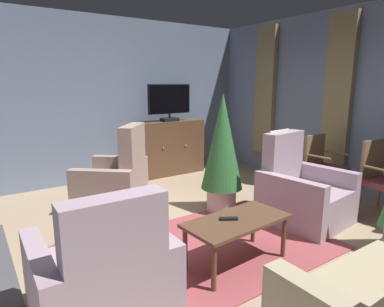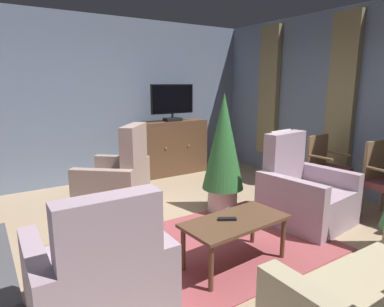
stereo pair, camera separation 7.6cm
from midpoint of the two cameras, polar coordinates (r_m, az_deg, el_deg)
ground_plane at (r=3.81m, az=1.73°, el=-14.70°), size 6.07×6.37×0.04m
wall_back at (r=6.04m, az=-14.91°, el=8.81°), size 6.07×0.10×2.79m
wall_right_with_window at (r=5.53m, az=26.18°, el=7.73°), size 0.10×6.37×2.79m
curtain_panel_near at (r=5.56m, az=23.44°, el=9.43°), size 0.10×0.44×2.34m
curtain_panel_far at (r=6.50m, az=12.11°, el=10.38°), size 0.10×0.44×2.34m
rug_central at (r=3.61m, az=2.52°, el=-15.87°), size 2.53×1.71×0.01m
tv_cabinet at (r=6.26m, az=-4.37°, el=0.83°), size 1.33×0.46×1.00m
television at (r=6.11m, az=-4.25°, el=8.85°), size 0.85×0.20×0.66m
coffee_table at (r=3.19m, az=6.99°, el=-12.03°), size 1.04×0.56×0.46m
tv_remote at (r=3.14m, az=5.60°, el=-11.05°), size 0.17×0.13×0.02m
armchair_near_window at (r=2.60m, az=-15.86°, el=-20.19°), size 0.92×0.89×1.04m
armchair_by_fireplace at (r=4.36m, az=17.86°, el=-6.69°), size 1.00×1.01×1.10m
armchair_beside_cabinet at (r=4.72m, az=-13.39°, el=-4.79°), size 1.22×1.23×1.15m
side_chair_nearest_door at (r=4.85m, az=29.45°, el=-3.57°), size 0.52×0.50×0.98m
side_chair_mid_row at (r=5.26m, az=21.07°, el=-1.78°), size 0.52×0.49×0.94m
potted_plant_leafy_by_curtain at (r=4.36m, az=4.71°, el=0.89°), size 0.55×0.55×1.57m
cat at (r=3.85m, az=-18.45°, el=-12.86°), size 0.72×0.24×0.23m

